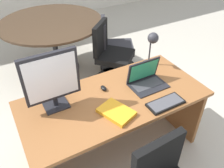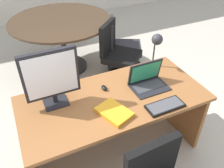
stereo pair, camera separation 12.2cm
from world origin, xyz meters
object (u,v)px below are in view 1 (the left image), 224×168
at_px(laptop, 145,77).
at_px(meeting_chair_far, 114,50).
at_px(mouse, 104,88).
at_px(meeting_chair_near, 111,59).
at_px(keyboard, 166,103).
at_px(monitor, 51,79).
at_px(book, 116,112).
at_px(desk_lamp, 152,42).
at_px(meeting_table, 53,34).
at_px(desk, 111,112).

height_order(laptop, meeting_chair_far, laptop).
height_order(mouse, meeting_chair_near, meeting_chair_near).
xyz_separation_m(keyboard, meeting_chair_near, (0.28, 1.45, -0.40)).
bearing_deg(mouse, monitor, -179.68).
bearing_deg(book, desk_lamp, 34.09).
relative_size(keyboard, meeting_table, 0.23).
distance_m(laptop, meeting_chair_near, 1.23).
relative_size(meeting_table, meeting_chair_far, 1.80).
bearing_deg(book, keyboard, -14.41).
bearing_deg(desk, meeting_chair_near, 60.69).
height_order(mouse, book, mouse).
relative_size(desk, desk_lamp, 4.47).
relative_size(desk, keyboard, 5.05).
xyz_separation_m(desk, laptop, (0.36, -0.01, 0.29)).
bearing_deg(book, meeting_table, 87.21).
height_order(desk, laptop, laptop).
distance_m(desk, meeting_chair_near, 1.27).
bearing_deg(meeting_chair_near, laptop, -103.08).
xyz_separation_m(keyboard, meeting_chair_far, (0.48, 1.70, -0.44)).
height_order(laptop, meeting_chair_near, laptop).
xyz_separation_m(keyboard, meeting_table, (-0.33, 2.10, -0.14)).
bearing_deg(keyboard, mouse, 130.19).
height_order(book, meeting_chair_far, meeting_chair_far).
bearing_deg(meeting_chair_far, monitor, -135.48).
height_order(keyboard, book, book).
distance_m(laptop, meeting_chair_far, 1.52).
xyz_separation_m(desk, meeting_table, (0.01, 1.75, 0.09)).
height_order(keyboard, meeting_chair_near, meeting_chair_near).
distance_m(book, meeting_chair_near, 1.57).
xyz_separation_m(mouse, meeting_table, (0.04, 1.66, -0.14)).
bearing_deg(keyboard, laptop, 85.81).
bearing_deg(meeting_chair_near, mouse, -122.69).
distance_m(desk_lamp, book, 0.86).
bearing_deg(monitor, mouse, 0.32).
bearing_deg(book, desk, 69.75).
bearing_deg(meeting_table, desk_lamp, -69.06).
relative_size(laptop, desk_lamp, 0.91).
bearing_deg(meeting_chair_near, monitor, -137.31).
height_order(desk_lamp, meeting_table, desk_lamp).
relative_size(keyboard, desk_lamp, 0.88).
height_order(laptop, mouse, laptop).
distance_m(monitor, keyboard, 0.96).
xyz_separation_m(laptop, keyboard, (-0.02, -0.33, -0.06)).
relative_size(desk, monitor, 3.26).
bearing_deg(desk, meeting_chair_far, 59.15).
bearing_deg(monitor, book, -39.33).
distance_m(mouse, book, 0.33).
height_order(desk_lamp, meeting_chair_near, desk_lamp).
distance_m(keyboard, meeting_table, 2.13).
bearing_deg(meeting_table, desk, -90.30).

